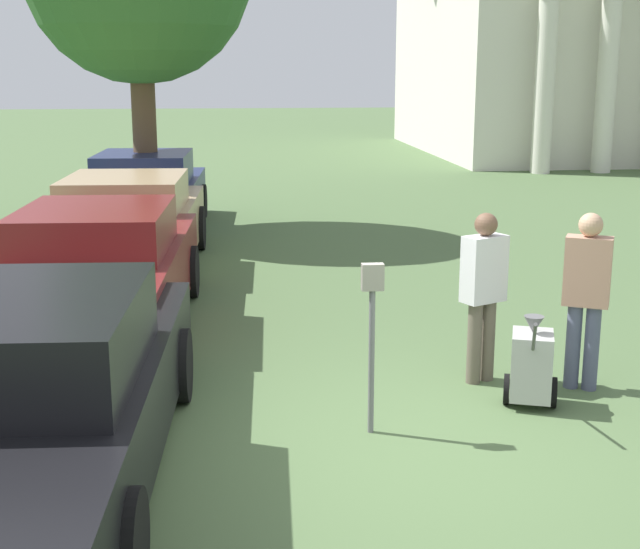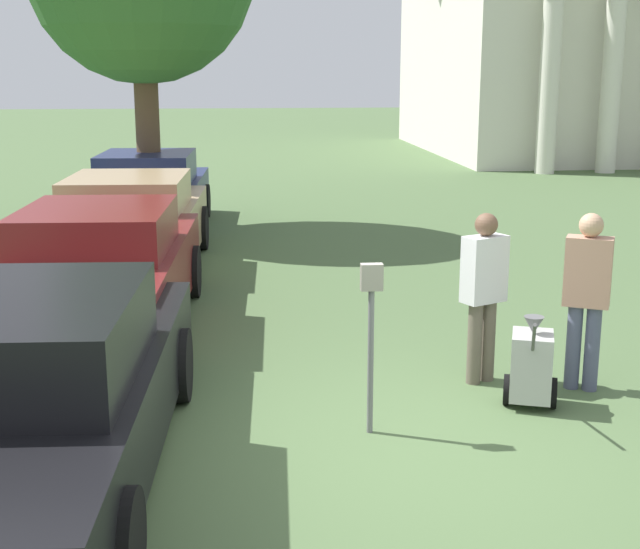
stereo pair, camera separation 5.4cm
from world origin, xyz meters
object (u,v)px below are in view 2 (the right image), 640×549
at_px(parking_meter, 371,317).
at_px(parked_car_maroon, 102,272).
at_px(parked_car_navy, 149,195).
at_px(equipment_cart, 531,365).
at_px(person_worker, 484,288).
at_px(parked_car_tan, 131,225).
at_px(parked_car_black, 28,397).
at_px(person_supervisor, 587,291).

bearing_deg(parking_meter, parked_car_maroon, 128.77).
relative_size(parked_car_maroon, parked_car_navy, 1.01).
relative_size(parked_car_navy, equipment_cart, 4.83).
distance_m(parking_meter, person_worker, 1.69).
xyz_separation_m(person_worker, equipment_cart, (0.27, -0.68, -0.56)).
distance_m(parked_car_tan, parking_meter, 6.98).
bearing_deg(parked_car_navy, equipment_cart, -62.95).
relative_size(parked_car_black, parking_meter, 3.56).
relative_size(parked_car_tan, person_supervisor, 2.86).
bearing_deg(parked_car_black, parked_car_maroon, 92.98).
height_order(parked_car_black, parking_meter, parked_car_black).
distance_m(parked_car_black, person_worker, 4.30).
bearing_deg(parking_meter, parked_car_black, -165.67).
height_order(parked_car_maroon, person_supervisor, person_supervisor).
bearing_deg(equipment_cart, parked_car_tan, 143.77).
bearing_deg(parked_car_navy, parked_car_black, -87.01).
height_order(parked_car_tan, person_supervisor, person_supervisor).
bearing_deg(person_supervisor, parked_car_tan, -22.79).
distance_m(person_supervisor, equipment_cart, 0.94).
bearing_deg(person_supervisor, parked_car_maroon, -0.24).
xyz_separation_m(parked_car_black, parked_car_navy, (0.00, 10.44, 0.00)).
distance_m(parked_car_maroon, parked_car_tan, 3.19).
relative_size(parked_car_tan, parking_meter, 3.34).
height_order(parked_car_tan, person_worker, person_worker).
distance_m(parking_meter, person_supervisor, 2.32).
distance_m(parked_car_black, parked_car_navy, 10.44).
bearing_deg(parked_car_tan, equipment_cart, -52.31).
bearing_deg(person_supervisor, parked_car_black, 44.10).
bearing_deg(parked_car_black, parked_car_navy, 92.99).
xyz_separation_m(parked_car_black, person_worker, (3.89, 1.79, 0.27)).
xyz_separation_m(parked_car_black, equipment_cart, (4.16, 1.11, -0.29)).
height_order(parking_meter, equipment_cart, parking_meter).
xyz_separation_m(parked_car_black, parking_meter, (2.63, 0.67, 0.33)).
xyz_separation_m(parked_car_maroon, parked_car_tan, (-0.00, 3.19, -0.01)).
height_order(parked_car_navy, person_worker, person_worker).
height_order(parked_car_maroon, person_worker, person_worker).
bearing_deg(parked_car_maroon, parking_meter, -48.24).
relative_size(parking_meter, person_supervisor, 0.86).
bearing_deg(parked_car_black, parked_car_tan, 92.99).
bearing_deg(parked_car_black, person_worker, 27.70).
bearing_deg(person_supervisor, person_worker, 8.38).
relative_size(parked_car_navy, person_supervisor, 2.83).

